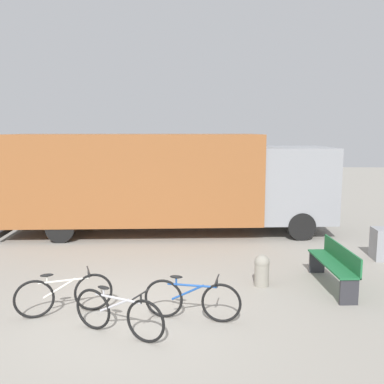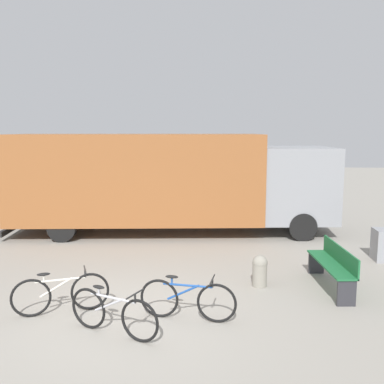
{
  "view_description": "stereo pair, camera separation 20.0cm",
  "coord_description": "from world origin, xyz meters",
  "px_view_note": "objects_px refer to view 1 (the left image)",
  "views": [
    {
      "loc": [
        1.43,
        -6.81,
        3.16
      ],
      "look_at": [
        0.83,
        3.96,
        1.58
      ],
      "focal_mm": 40.0,
      "sensor_mm": 36.0,
      "label": 1
    },
    {
      "loc": [
        1.63,
        -6.8,
        3.16
      ],
      "look_at": [
        0.83,
        3.96,
        1.58
      ],
      "focal_mm": 40.0,
      "sensor_mm": 36.0,
      "label": 2
    }
  ],
  "objects_px": {
    "bicycle_far": "(192,299)",
    "bollard_near_bench": "(262,269)",
    "delivery_truck": "(167,179)",
    "park_bench": "(335,263)",
    "bicycle_middle": "(118,313)",
    "bicycle_near": "(64,294)"
  },
  "relations": [
    {
      "from": "bicycle_middle",
      "to": "park_bench",
      "type": "bearing_deg",
      "value": 53.3
    },
    {
      "from": "park_bench",
      "to": "bollard_near_bench",
      "type": "height_order",
      "value": "park_bench"
    },
    {
      "from": "delivery_truck",
      "to": "bollard_near_bench",
      "type": "height_order",
      "value": "delivery_truck"
    },
    {
      "from": "park_bench",
      "to": "bicycle_near",
      "type": "relative_size",
      "value": 1.24
    },
    {
      "from": "bicycle_far",
      "to": "bollard_near_bench",
      "type": "xyz_separation_m",
      "value": [
        1.33,
        1.65,
        -0.01
      ]
    },
    {
      "from": "bicycle_near",
      "to": "bicycle_middle",
      "type": "relative_size",
      "value": 1.01
    },
    {
      "from": "bicycle_far",
      "to": "delivery_truck",
      "type": "bearing_deg",
      "value": 108.13
    },
    {
      "from": "park_bench",
      "to": "bollard_near_bench",
      "type": "distance_m",
      "value": 1.47
    },
    {
      "from": "bicycle_middle",
      "to": "bollard_near_bench",
      "type": "relative_size",
      "value": 2.36
    },
    {
      "from": "bicycle_far",
      "to": "bollard_near_bench",
      "type": "bearing_deg",
      "value": 59.0
    },
    {
      "from": "bicycle_middle",
      "to": "bicycle_far",
      "type": "bearing_deg",
      "value": 52.12
    },
    {
      "from": "bicycle_near",
      "to": "bollard_near_bench",
      "type": "xyz_separation_m",
      "value": [
        3.54,
        1.55,
        -0.01
      ]
    },
    {
      "from": "bicycle_near",
      "to": "bicycle_middle",
      "type": "bearing_deg",
      "value": -55.15
    },
    {
      "from": "delivery_truck",
      "to": "park_bench",
      "type": "bearing_deg",
      "value": -54.21
    },
    {
      "from": "park_bench",
      "to": "bicycle_far",
      "type": "relative_size",
      "value": 1.17
    },
    {
      "from": "bollard_near_bench",
      "to": "delivery_truck",
      "type": "bearing_deg",
      "value": 118.65
    },
    {
      "from": "delivery_truck",
      "to": "bicycle_middle",
      "type": "relative_size",
      "value": 6.46
    },
    {
      "from": "bicycle_far",
      "to": "bicycle_middle",
      "type": "bearing_deg",
      "value": -143.05
    },
    {
      "from": "park_bench",
      "to": "bicycle_middle",
      "type": "bearing_deg",
      "value": 115.04
    },
    {
      "from": "bicycle_middle",
      "to": "bicycle_far",
      "type": "distance_m",
      "value": 1.26
    },
    {
      "from": "park_bench",
      "to": "bicycle_middle",
      "type": "distance_m",
      "value": 4.51
    },
    {
      "from": "park_bench",
      "to": "bicycle_near",
      "type": "distance_m",
      "value": 5.24
    }
  ]
}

